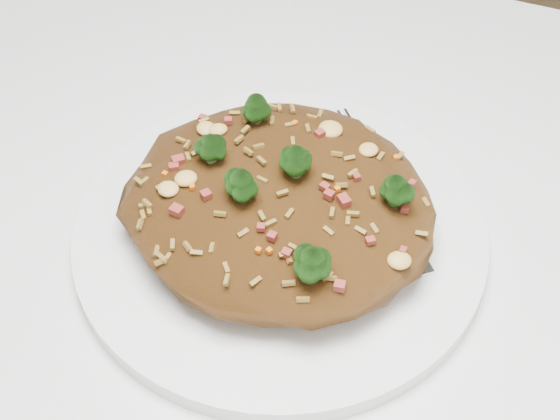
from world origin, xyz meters
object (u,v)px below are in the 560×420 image
(dining_table, at_px, (263,378))
(fried_rice, at_px, (280,195))
(plate, at_px, (280,232))
(fork, at_px, (381,193))

(dining_table, distance_m, fried_rice, 0.15)
(dining_table, relative_size, plate, 4.37)
(dining_table, bearing_deg, fried_rice, 99.55)
(dining_table, height_order, plate, plate)
(fork, bearing_deg, plate, -87.44)
(dining_table, bearing_deg, plate, 99.63)
(dining_table, distance_m, plate, 0.11)
(plate, bearing_deg, fork, 43.13)
(plate, distance_m, fried_rice, 0.04)
(fried_rice, height_order, fork, fried_rice)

